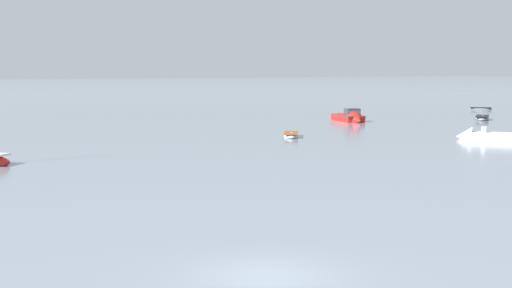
{
  "coord_description": "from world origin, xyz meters",
  "views": [
    {
      "loc": [
        -10.66,
        -19.09,
        6.72
      ],
      "look_at": [
        16.86,
        32.21,
        0.33
      ],
      "focal_mm": 48.93,
      "sensor_mm": 36.0,
      "label": 1
    }
  ],
  "objects_px": {
    "rowboat_moored_3": "(482,118)",
    "motorboat_moored_1": "(482,137)",
    "rowboat_moored_0": "(291,135)",
    "rowboat_moored_7": "(480,109)",
    "motorboat_moored_2": "(351,119)"
  },
  "relations": [
    {
      "from": "motorboat_moored_1",
      "to": "motorboat_moored_2",
      "type": "distance_m",
      "value": 23.97
    },
    {
      "from": "rowboat_moored_7",
      "to": "rowboat_moored_3",
      "type": "bearing_deg",
      "value": 84.07
    },
    {
      "from": "rowboat_moored_3",
      "to": "rowboat_moored_7",
      "type": "xyz_separation_m",
      "value": [
        15.9,
        15.67,
        -0.05
      ]
    },
    {
      "from": "motorboat_moored_1",
      "to": "rowboat_moored_7",
      "type": "distance_m",
      "value": 48.82
    },
    {
      "from": "motorboat_moored_2",
      "to": "rowboat_moored_7",
      "type": "height_order",
      "value": "motorboat_moored_2"
    },
    {
      "from": "rowboat_moored_0",
      "to": "motorboat_moored_1",
      "type": "height_order",
      "value": "motorboat_moored_1"
    },
    {
      "from": "rowboat_moored_3",
      "to": "motorboat_moored_1",
      "type": "xyz_separation_m",
      "value": [
        -19.09,
        -18.37,
        0.07
      ]
    },
    {
      "from": "motorboat_moored_2",
      "to": "motorboat_moored_1",
      "type": "bearing_deg",
      "value": 6.65
    },
    {
      "from": "rowboat_moored_0",
      "to": "rowboat_moored_7",
      "type": "height_order",
      "value": "rowboat_moored_0"
    },
    {
      "from": "motorboat_moored_1",
      "to": "rowboat_moored_0",
      "type": "bearing_deg",
      "value": 16.06
    },
    {
      "from": "rowboat_moored_0",
      "to": "rowboat_moored_7",
      "type": "bearing_deg",
      "value": 147.04
    },
    {
      "from": "rowboat_moored_7",
      "to": "rowboat_moored_0",
      "type": "bearing_deg",
      "value": 64.77
    },
    {
      "from": "rowboat_moored_0",
      "to": "rowboat_moored_3",
      "type": "bearing_deg",
      "value": 134.65
    },
    {
      "from": "rowboat_moored_3",
      "to": "rowboat_moored_7",
      "type": "bearing_deg",
      "value": 2.49
    },
    {
      "from": "motorboat_moored_1",
      "to": "motorboat_moored_2",
      "type": "relative_size",
      "value": 0.84
    }
  ]
}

